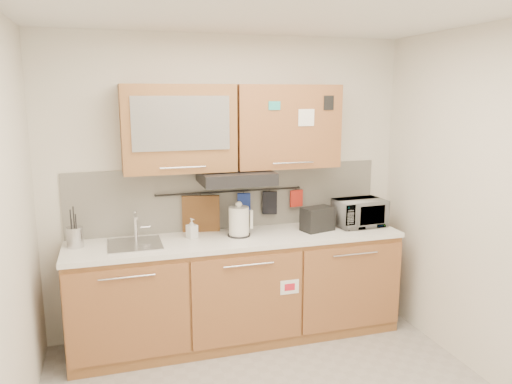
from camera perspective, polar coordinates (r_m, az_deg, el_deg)
ceiling at (r=2.96m, az=4.00°, el=20.74°), size 3.20×3.20×0.00m
wall_back at (r=4.43m, az=-3.10°, el=0.69°), size 3.20×0.00×3.20m
wall_right at (r=3.88m, az=26.45°, el=-2.02°), size 0.00×3.00×3.00m
base_cabinet at (r=4.40m, az=-2.01°, el=-11.55°), size 2.80×0.64×0.88m
countertop at (r=4.23m, az=-2.05°, el=-5.38°), size 2.82×0.62×0.04m
backsplash at (r=4.44m, az=-3.05°, el=-0.61°), size 2.80×0.02×0.56m
upper_cabinets at (r=4.19m, az=-2.67°, el=7.41°), size 1.82×0.37×0.70m
range_hood at (r=4.17m, az=-2.31°, el=1.71°), size 0.60×0.46×0.10m
sink at (r=4.12m, az=-13.67°, el=-5.81°), size 0.42×0.40×0.26m
utensil_rail at (r=4.39m, az=-2.94°, el=0.06°), size 1.30×0.02×0.02m
utensil_crock at (r=4.17m, az=-19.99°, el=-4.84°), size 0.15×0.15×0.32m
kettle at (r=4.22m, az=-1.95°, el=-3.44°), size 0.22×0.19×0.30m
toaster at (r=4.42m, az=7.04°, el=-3.05°), size 0.31×0.23×0.21m
microwave at (r=4.63m, az=11.73°, el=-2.34°), size 0.46×0.33×0.24m
soap_bottle at (r=4.19m, az=-7.34°, el=-4.14°), size 0.10×0.10×0.17m
cutting_board at (r=4.37m, az=-6.30°, el=-3.00°), size 0.32×0.09×0.40m
oven_mitt at (r=4.43m, az=-1.39°, el=-1.35°), size 0.12×0.05×0.19m
dark_pouch at (r=4.50m, az=1.58°, el=-1.25°), size 0.14×0.07×0.21m
pot_holder at (r=4.58m, az=4.64°, el=-0.72°), size 0.13×0.04×0.15m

